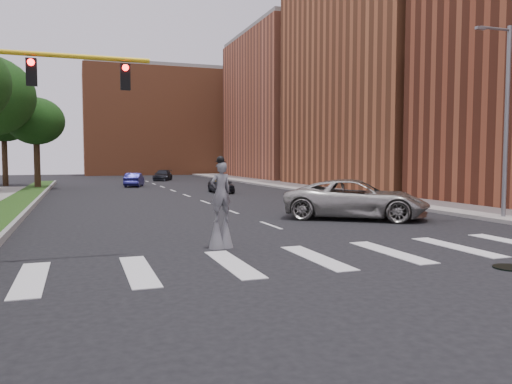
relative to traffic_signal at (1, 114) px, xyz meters
name	(u,v)px	position (x,y,z in m)	size (l,w,h in m)	color
ground_plane	(372,261)	(9.78, -3.00, -4.15)	(160.00, 160.00, 0.00)	black
grass_median	(14,206)	(-1.72, 17.00, -4.03)	(2.00, 60.00, 0.25)	#1D3F12
median_curb	(33,205)	(-0.67, 17.00, -4.01)	(0.20, 60.00, 0.28)	gray
sidewalk_right	(336,192)	(22.28, 22.00, -4.06)	(5.00, 90.00, 0.18)	gray
manhole	(511,268)	(12.78, -5.00, -4.13)	(0.90, 0.90, 0.04)	black
building_mid	(399,65)	(31.78, 27.00, 7.85)	(16.00, 22.00, 24.00)	#A15632
building_far	(298,108)	(31.78, 51.00, 5.85)	(16.00, 22.00, 20.00)	#BC6345
building_backdrop	(160,123)	(15.78, 75.00, 4.85)	(26.00, 14.00, 18.00)	#A15632
streetlight	(505,116)	(20.68, 3.00, 0.75)	(2.05, 0.20, 9.00)	slate
traffic_signal	(1,114)	(0.00, 0.00, 0.00)	(5.30, 0.23, 6.20)	black
stilt_performer	(221,210)	(6.28, 0.50, -2.90)	(0.84, 0.59, 3.01)	black
suv_crossing	(356,199)	(14.55, 5.89, -3.20)	(3.15, 6.82, 1.90)	#A6A49D
car_near	(221,185)	(13.10, 25.09, -3.47)	(1.61, 4.00, 1.36)	black
car_mid	(134,180)	(7.18, 36.41, -3.46)	(1.47, 4.21, 1.39)	navy
car_far	(163,175)	(11.98, 48.64, -3.48)	(1.89, 4.64, 1.35)	black
tree_5	(3,117)	(-5.28, 42.27, 2.97)	(6.07, 6.07, 9.74)	black
tree_6	(36,122)	(-1.67, 34.77, 2.06)	(5.06, 5.06, 8.42)	black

